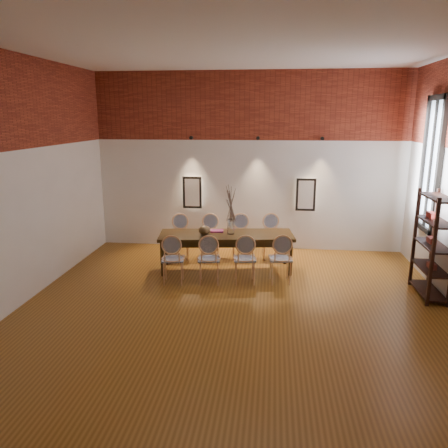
# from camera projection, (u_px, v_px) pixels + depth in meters

# --- Properties ---
(floor) EXTENTS (7.00, 7.00, 0.02)m
(floor) POSITION_uv_depth(u_px,v_px,m) (235.00, 311.00, 6.99)
(floor) COLOR brown
(floor) RESTS_ON ground
(ceiling) EXTENTS (7.00, 7.00, 0.02)m
(ceiling) POSITION_uv_depth(u_px,v_px,m) (236.00, 43.00, 6.02)
(ceiling) COLOR silver
(ceiling) RESTS_ON ground
(wall_back) EXTENTS (7.00, 0.10, 4.00)m
(wall_back) POSITION_uv_depth(u_px,v_px,m) (249.00, 162.00, 9.93)
(wall_back) COLOR silver
(wall_back) RESTS_ON ground
(wall_front) EXTENTS (7.00, 0.10, 4.00)m
(wall_front) POSITION_uv_depth(u_px,v_px,m) (191.00, 265.00, 3.08)
(wall_front) COLOR silver
(wall_front) RESTS_ON ground
(wall_left) EXTENTS (0.10, 7.00, 4.00)m
(wall_left) POSITION_uv_depth(u_px,v_px,m) (12.00, 183.00, 6.89)
(wall_left) COLOR silver
(wall_left) RESTS_ON ground
(brick_band_back) EXTENTS (7.00, 0.02, 1.50)m
(brick_band_back) POSITION_uv_depth(u_px,v_px,m) (250.00, 105.00, 9.56)
(brick_band_back) COLOR maroon
(brick_band_back) RESTS_ON ground
(brick_band_front) EXTENTS (7.00, 0.02, 1.50)m
(brick_band_front) POSITION_uv_depth(u_px,v_px,m) (190.00, 81.00, 2.85)
(brick_band_front) COLOR maroon
(brick_band_front) RESTS_ON ground
(brick_band_left) EXTENTS (0.02, 7.00, 1.50)m
(brick_band_left) POSITION_uv_depth(u_px,v_px,m) (6.00, 101.00, 6.59)
(brick_band_left) COLOR maroon
(brick_band_left) RESTS_ON ground
(niche_left) EXTENTS (0.36, 0.06, 0.66)m
(niche_left) POSITION_uv_depth(u_px,v_px,m) (192.00, 192.00, 10.14)
(niche_left) COLOR #FFEAC6
(niche_left) RESTS_ON wall_back
(niche_right) EXTENTS (0.36, 0.06, 0.66)m
(niche_right) POSITION_uv_depth(u_px,v_px,m) (306.00, 195.00, 9.86)
(niche_right) COLOR #FFEAC6
(niche_right) RESTS_ON wall_back
(spot_fixture_left) EXTENTS (0.08, 0.10, 0.08)m
(spot_fixture_left) POSITION_uv_depth(u_px,v_px,m) (191.00, 138.00, 9.82)
(spot_fixture_left) COLOR black
(spot_fixture_left) RESTS_ON wall_back
(spot_fixture_mid) EXTENTS (0.08, 0.10, 0.08)m
(spot_fixture_mid) POSITION_uv_depth(u_px,v_px,m) (258.00, 138.00, 9.65)
(spot_fixture_mid) COLOR black
(spot_fixture_mid) RESTS_ON wall_back
(spot_fixture_right) EXTENTS (0.08, 0.10, 0.08)m
(spot_fixture_right) POSITION_uv_depth(u_px,v_px,m) (322.00, 138.00, 9.50)
(spot_fixture_right) COLOR black
(spot_fixture_right) RESTS_ON wall_back
(window_glass) EXTENTS (0.02, 0.78, 2.38)m
(window_glass) POSITION_uv_depth(u_px,v_px,m) (432.00, 165.00, 8.02)
(window_glass) COLOR silver
(window_glass) RESTS_ON wall_right
(window_frame) EXTENTS (0.08, 0.90, 2.50)m
(window_frame) POSITION_uv_depth(u_px,v_px,m) (431.00, 165.00, 8.02)
(window_frame) COLOR black
(window_frame) RESTS_ON wall_right
(window_mullion) EXTENTS (0.06, 0.06, 2.40)m
(window_mullion) POSITION_uv_depth(u_px,v_px,m) (431.00, 165.00, 8.02)
(window_mullion) COLOR black
(window_mullion) RESTS_ON wall_right
(dining_table) EXTENTS (2.73, 1.17, 0.75)m
(dining_table) POSITION_uv_depth(u_px,v_px,m) (226.00, 252.00, 8.76)
(dining_table) COLOR #37220B
(dining_table) RESTS_ON floor
(chair_near_a) EXTENTS (0.49, 0.49, 0.94)m
(chair_near_a) POSITION_uv_depth(u_px,v_px,m) (173.00, 259.00, 8.04)
(chair_near_a) COLOR tan
(chair_near_a) RESTS_ON floor
(chair_near_b) EXTENTS (0.49, 0.49, 0.94)m
(chair_near_b) POSITION_uv_depth(u_px,v_px,m) (209.00, 259.00, 8.05)
(chair_near_b) COLOR tan
(chair_near_b) RESTS_ON floor
(chair_near_c) EXTENTS (0.49, 0.49, 0.94)m
(chair_near_c) POSITION_uv_depth(u_px,v_px,m) (245.00, 258.00, 8.05)
(chair_near_c) COLOR tan
(chair_near_c) RESTS_ON floor
(chair_near_d) EXTENTS (0.49, 0.49, 0.94)m
(chair_near_d) POSITION_uv_depth(u_px,v_px,m) (280.00, 258.00, 8.06)
(chair_near_d) COLOR tan
(chair_near_d) RESTS_ON floor
(chair_far_a) EXTENTS (0.49, 0.49, 0.94)m
(chair_far_a) POSITION_uv_depth(u_px,v_px,m) (180.00, 238.00, 9.41)
(chair_far_a) COLOR tan
(chair_far_a) RESTS_ON floor
(chair_far_b) EXTENTS (0.49, 0.49, 0.94)m
(chair_far_b) POSITION_uv_depth(u_px,v_px,m) (210.00, 238.00, 9.41)
(chair_far_b) COLOR tan
(chair_far_b) RESTS_ON floor
(chair_far_c) EXTENTS (0.49, 0.49, 0.94)m
(chair_far_c) POSITION_uv_depth(u_px,v_px,m) (241.00, 238.00, 9.42)
(chair_far_c) COLOR tan
(chair_far_c) RESTS_ON floor
(chair_far_d) EXTENTS (0.49, 0.49, 0.94)m
(chair_far_d) POSITION_uv_depth(u_px,v_px,m) (271.00, 238.00, 9.43)
(chair_far_d) COLOR tan
(chair_far_d) RESTS_ON floor
(vase) EXTENTS (0.14, 0.14, 0.30)m
(vase) POSITION_uv_depth(u_px,v_px,m) (231.00, 227.00, 8.63)
(vase) COLOR silver
(vase) RESTS_ON dining_table
(dried_branches) EXTENTS (0.50, 0.50, 0.70)m
(dried_branches) POSITION_uv_depth(u_px,v_px,m) (231.00, 204.00, 8.52)
(dried_branches) COLOR brown
(dried_branches) RESTS_ON vase
(bowl) EXTENTS (0.24, 0.24, 0.18)m
(bowl) POSITION_uv_depth(u_px,v_px,m) (205.00, 230.00, 8.59)
(bowl) COLOR brown
(bowl) RESTS_ON dining_table
(book) EXTENTS (0.28, 0.21, 0.03)m
(book) POSITION_uv_depth(u_px,v_px,m) (217.00, 231.00, 8.82)
(book) COLOR #812359
(book) RESTS_ON dining_table
(shelving_rack) EXTENTS (0.38, 1.00, 1.80)m
(shelving_rack) POSITION_uv_depth(u_px,v_px,m) (433.00, 245.00, 7.38)
(shelving_rack) COLOR black
(shelving_rack) RESTS_ON floor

